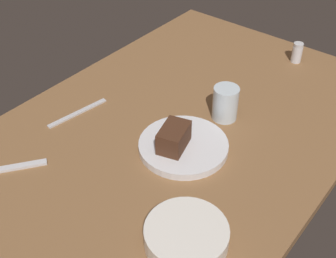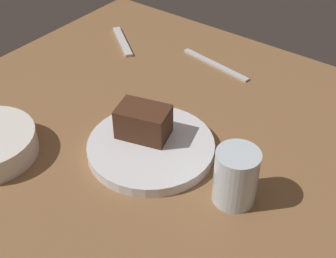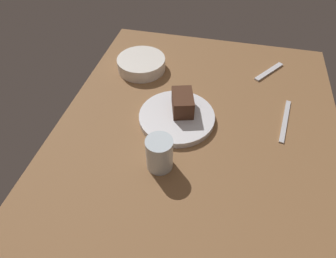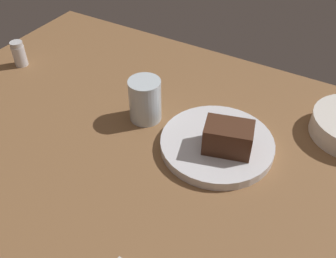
{
  "view_description": "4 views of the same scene",
  "coord_description": "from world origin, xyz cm",
  "px_view_note": "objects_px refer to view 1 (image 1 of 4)",
  "views": [
    {
      "loc": [
        -79.22,
        -56.88,
        79.13
      ],
      "look_at": [
        -8.66,
        -0.69,
        5.63
      ],
      "focal_mm": 47.42,
      "sensor_mm": 36.0,
      "label": 1
    },
    {
      "loc": [
        30.03,
        -55.25,
        59.14
      ],
      "look_at": [
        -7.74,
        -4.68,
        7.98
      ],
      "focal_mm": 49.27,
      "sensor_mm": 36.0,
      "label": 2
    },
    {
      "loc": [
        51.86,
        4.66,
        66.22
      ],
      "look_at": [
        -2.25,
        -7.78,
        6.56
      ],
      "focal_mm": 30.9,
      "sensor_mm": 36.0,
      "label": 3
    },
    {
      "loc": [
        -30.28,
        47.62,
        58.11
      ],
      "look_at": [
        -0.45,
        -3.4,
        6.43
      ],
      "focal_mm": 41.37,
      "sensor_mm": 36.0,
      "label": 4
    }
  ],
  "objects_px": {
    "chocolate_cake_slice": "(174,137)",
    "dessert_spoon": "(16,167)",
    "salt_shaker": "(297,53)",
    "side_bowl": "(186,236)",
    "water_glass": "(225,103)",
    "dessert_plate": "(183,146)",
    "butter_knife": "(78,113)"
  },
  "relations": [
    {
      "from": "chocolate_cake_slice",
      "to": "dessert_spoon",
      "type": "relative_size",
      "value": 0.62
    },
    {
      "from": "salt_shaker",
      "to": "side_bowl",
      "type": "height_order",
      "value": "salt_shaker"
    },
    {
      "from": "water_glass",
      "to": "dessert_plate",
      "type": "bearing_deg",
      "value": 177.11
    },
    {
      "from": "salt_shaker",
      "to": "side_bowl",
      "type": "relative_size",
      "value": 0.39
    },
    {
      "from": "dessert_spoon",
      "to": "side_bowl",
      "type": "bearing_deg",
      "value": -43.43
    },
    {
      "from": "dessert_plate",
      "to": "chocolate_cake_slice",
      "type": "xyz_separation_m",
      "value": [
        -0.03,
        0.01,
        0.04
      ]
    },
    {
      "from": "butter_knife",
      "to": "dessert_plate",
      "type": "bearing_deg",
      "value": -69.36
    },
    {
      "from": "dessert_plate",
      "to": "water_glass",
      "type": "height_order",
      "value": "water_glass"
    },
    {
      "from": "chocolate_cake_slice",
      "to": "water_glass",
      "type": "relative_size",
      "value": 0.95
    },
    {
      "from": "dessert_plate",
      "to": "chocolate_cake_slice",
      "type": "distance_m",
      "value": 0.05
    },
    {
      "from": "water_glass",
      "to": "dessert_spoon",
      "type": "xyz_separation_m",
      "value": [
        -0.49,
        0.29,
        -0.05
      ]
    },
    {
      "from": "water_glass",
      "to": "butter_knife",
      "type": "height_order",
      "value": "water_glass"
    },
    {
      "from": "water_glass",
      "to": "butter_knife",
      "type": "distance_m",
      "value": 0.42
    },
    {
      "from": "side_bowl",
      "to": "dessert_plate",
      "type": "bearing_deg",
      "value": 38.1
    },
    {
      "from": "dessert_plate",
      "to": "water_glass",
      "type": "xyz_separation_m",
      "value": [
        0.18,
        -0.01,
        0.04
      ]
    },
    {
      "from": "chocolate_cake_slice",
      "to": "water_glass",
      "type": "height_order",
      "value": "water_glass"
    },
    {
      "from": "water_glass",
      "to": "butter_knife",
      "type": "relative_size",
      "value": 0.51
    },
    {
      "from": "dessert_plate",
      "to": "butter_knife",
      "type": "xyz_separation_m",
      "value": [
        -0.07,
        0.33,
        -0.01
      ]
    },
    {
      "from": "side_bowl",
      "to": "butter_knife",
      "type": "bearing_deg",
      "value": 72.15
    },
    {
      "from": "water_glass",
      "to": "chocolate_cake_slice",
      "type": "bearing_deg",
      "value": 174.19
    },
    {
      "from": "chocolate_cake_slice",
      "to": "dessert_spoon",
      "type": "height_order",
      "value": "chocolate_cake_slice"
    },
    {
      "from": "side_bowl",
      "to": "dessert_spoon",
      "type": "distance_m",
      "value": 0.47
    },
    {
      "from": "water_glass",
      "to": "side_bowl",
      "type": "distance_m",
      "value": 0.44
    },
    {
      "from": "salt_shaker",
      "to": "dessert_spoon",
      "type": "height_order",
      "value": "salt_shaker"
    },
    {
      "from": "butter_knife",
      "to": "side_bowl",
      "type": "bearing_deg",
      "value": -98.86
    },
    {
      "from": "chocolate_cake_slice",
      "to": "butter_knife",
      "type": "xyz_separation_m",
      "value": [
        -0.04,
        0.31,
        -0.05
      ]
    },
    {
      "from": "dessert_plate",
      "to": "dessert_spoon",
      "type": "relative_size",
      "value": 1.54
    },
    {
      "from": "dessert_plate",
      "to": "salt_shaker",
      "type": "xyz_separation_m",
      "value": [
        0.58,
        -0.03,
        0.02
      ]
    },
    {
      "from": "chocolate_cake_slice",
      "to": "water_glass",
      "type": "distance_m",
      "value": 0.2
    },
    {
      "from": "dessert_plate",
      "to": "salt_shaker",
      "type": "height_order",
      "value": "salt_shaker"
    },
    {
      "from": "chocolate_cake_slice",
      "to": "water_glass",
      "type": "xyz_separation_m",
      "value": [
        0.2,
        -0.02,
        -0.0
      ]
    },
    {
      "from": "dessert_plate",
      "to": "dessert_spoon",
      "type": "distance_m",
      "value": 0.42
    }
  ]
}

